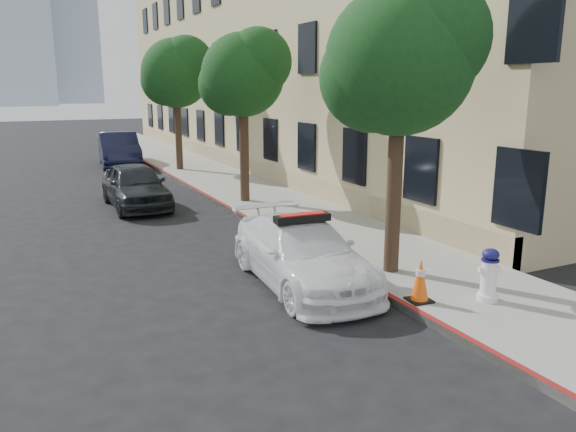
# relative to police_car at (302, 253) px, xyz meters

# --- Properties ---
(ground) EXTENTS (120.00, 120.00, 0.00)m
(ground) POSITION_rel_police_car_xyz_m (-1.10, 1.56, -0.64)
(ground) COLOR black
(ground) RESTS_ON ground
(sidewalk) EXTENTS (3.20, 50.00, 0.15)m
(sidewalk) POSITION_rel_police_car_xyz_m (2.50, 11.56, -0.56)
(sidewalk) COLOR gray
(sidewalk) RESTS_ON ground
(curb_strip) EXTENTS (0.12, 50.00, 0.15)m
(curb_strip) POSITION_rel_police_car_xyz_m (0.96, 11.56, -0.56)
(curb_strip) COLOR maroon
(curb_strip) RESTS_ON ground
(building) EXTENTS (8.00, 36.00, 10.00)m
(building) POSITION_rel_police_car_xyz_m (8.10, 16.56, 4.36)
(building) COLOR tan
(building) RESTS_ON ground
(tower_right) EXTENTS (14.00, 14.00, 44.00)m
(tower_right) POSITION_rel_police_car_xyz_m (7.90, 136.56, 21.36)
(tower_right) COLOR #9EA8B7
(tower_right) RESTS_ON ground
(tree_near) EXTENTS (2.92, 2.82, 5.62)m
(tree_near) POSITION_rel_police_car_xyz_m (1.83, -0.45, 3.64)
(tree_near) COLOR black
(tree_near) RESTS_ON sidewalk
(tree_mid) EXTENTS (2.77, 2.64, 5.43)m
(tree_mid) POSITION_rel_police_car_xyz_m (1.83, 7.55, 3.52)
(tree_mid) COLOR black
(tree_mid) RESTS_ON sidewalk
(tree_far) EXTENTS (3.10, 3.00, 5.81)m
(tree_far) POSITION_rel_police_car_xyz_m (1.83, 15.55, 3.75)
(tree_far) COLOR black
(tree_far) RESTS_ON sidewalk
(police_car) EXTENTS (2.04, 4.47, 1.42)m
(police_car) POSITION_rel_police_car_xyz_m (0.00, 0.00, 0.00)
(police_car) COLOR white
(police_car) RESTS_ON ground
(parked_car_mid) EXTENTS (1.73, 4.19, 1.42)m
(parked_car_mid) POSITION_rel_police_car_xyz_m (-1.49, 8.71, 0.07)
(parked_car_mid) COLOR black
(parked_car_mid) RESTS_ON ground
(parked_car_far) EXTENTS (2.15, 5.08, 1.63)m
(parked_car_far) POSITION_rel_police_car_xyz_m (-0.31, 18.77, 0.18)
(parked_car_far) COLOR black
(parked_car_far) RESTS_ON ground
(fire_hydrant) EXTENTS (0.40, 0.36, 0.93)m
(fire_hydrant) POSITION_rel_police_car_xyz_m (2.34, -2.51, -0.03)
(fire_hydrant) COLOR white
(fire_hydrant) RESTS_ON sidewalk
(traffic_cone) EXTENTS (0.43, 0.43, 0.76)m
(traffic_cone) POSITION_rel_police_car_xyz_m (1.25, -2.02, -0.11)
(traffic_cone) COLOR black
(traffic_cone) RESTS_ON sidewalk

